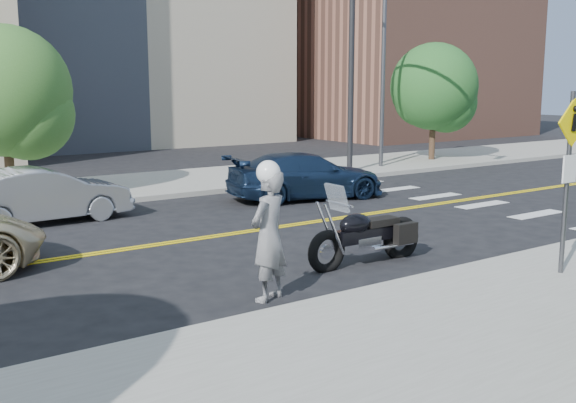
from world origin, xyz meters
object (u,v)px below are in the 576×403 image
(pedestrian_sign, at_px, (569,165))
(parked_car_silver, at_px, (44,195))
(motorcycle, at_px, (367,222))
(motorcyclist, at_px, (269,231))
(parked_car_blue, at_px, (306,176))

(pedestrian_sign, bearing_deg, parked_car_silver, 119.76)
(motorcycle, relative_size, parked_car_silver, 0.63)
(motorcyclist, distance_m, parked_car_blue, 9.31)
(parked_car_blue, bearing_deg, motorcycle, 164.06)
(parked_car_blue, bearing_deg, motorcyclist, 151.68)
(pedestrian_sign, xyz_separation_m, parked_car_silver, (-5.69, 9.95, -1.30))
(parked_car_silver, bearing_deg, parked_car_blue, -98.82)
(motorcycle, height_order, parked_car_blue, motorcycle)
(motorcycle, bearing_deg, motorcyclist, -164.10)
(parked_car_silver, distance_m, parked_car_blue, 7.19)
(pedestrian_sign, distance_m, parked_car_blue, 9.32)
(motorcyclist, bearing_deg, parked_car_silver, -105.04)
(pedestrian_sign, relative_size, parked_car_silver, 0.75)
(pedestrian_sign, height_order, motorcycle, pedestrian_sign)
(pedestrian_sign, relative_size, motorcyclist, 1.40)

